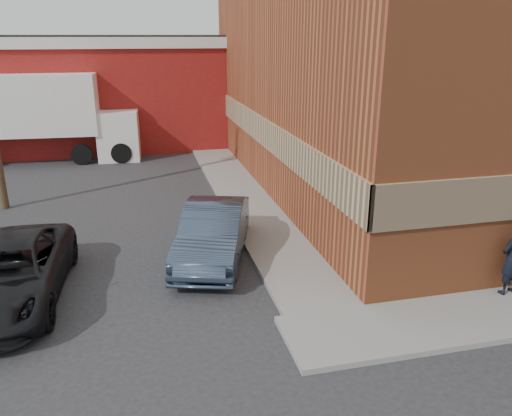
{
  "coord_description": "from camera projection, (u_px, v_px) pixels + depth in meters",
  "views": [
    {
      "loc": [
        -2.95,
        -8.59,
        5.56
      ],
      "look_at": [
        -0.25,
        2.66,
        1.56
      ],
      "focal_mm": 35.0,
      "sensor_mm": 36.0,
      "label": 1
    }
  ],
  "objects": [
    {
      "name": "ground",
      "position": [
        297.0,
        318.0,
        10.36
      ],
      "size": [
        90.0,
        90.0,
        0.0
      ],
      "primitive_type": "plane",
      "color": "#28282B",
      "rests_on": "ground"
    },
    {
      "name": "brick_building",
      "position": [
        440.0,
        60.0,
        18.97
      ],
      "size": [
        14.25,
        18.25,
        9.36
      ],
      "color": "#A8512B",
      "rests_on": "ground"
    },
    {
      "name": "sidewalk_west",
      "position": [
        239.0,
        190.0,
        18.74
      ],
      "size": [
        1.8,
        18.0,
        0.12
      ],
      "primitive_type": "cube",
      "color": "gray",
      "rests_on": "ground"
    },
    {
      "name": "warehouse",
      "position": [
        75.0,
        90.0,
        26.49
      ],
      "size": [
        16.3,
        8.3,
        5.6
      ],
      "color": "maroon",
      "rests_on": "ground"
    },
    {
      "name": "man",
      "position": [
        512.0,
        259.0,
        10.89
      ],
      "size": [
        0.67,
        0.51,
        1.65
      ],
      "primitive_type": "imported",
      "rotation": [
        0.0,
        0.0,
        3.34
      ],
      "color": "black",
      "rests_on": "sidewalk_south"
    },
    {
      "name": "sedan",
      "position": [
        213.0,
        232.0,
        12.96
      ],
      "size": [
        2.75,
        4.63,
        1.44
      ],
      "primitive_type": "imported",
      "rotation": [
        0.0,
        0.0,
        -0.3
      ],
      "color": "#334156",
      "rests_on": "ground"
    },
    {
      "name": "suv_a",
      "position": [
        8.0,
        273.0,
        10.84
      ],
      "size": [
        2.48,
        4.98,
        1.36
      ],
      "primitive_type": "imported",
      "rotation": [
        0.0,
        0.0,
        -0.05
      ],
      "color": "black",
      "rests_on": "ground"
    },
    {
      "name": "box_truck",
      "position": [
        47.0,
        111.0,
        22.74
      ],
      "size": [
        8.2,
        2.92,
        3.98
      ],
      "rotation": [
        0.0,
        0.0,
        -0.07
      ],
      "color": "white",
      "rests_on": "ground"
    }
  ]
}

